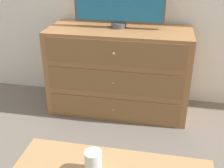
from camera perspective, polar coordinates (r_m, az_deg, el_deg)
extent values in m
plane|color=#70665B|center=(3.12, 1.07, -1.95)|extent=(12.00, 12.00, 0.00)
cube|color=#9E6B3D|center=(2.68, 1.40, 2.71)|extent=(1.29, 0.53, 0.81)
cube|color=brown|center=(2.57, 0.32, -5.15)|extent=(1.19, 0.01, 0.22)
sphere|color=tan|center=(2.56, 0.30, -5.22)|extent=(0.02, 0.02, 0.02)
cube|color=brown|center=(2.44, 0.34, 0.29)|extent=(1.19, 0.01, 0.22)
sphere|color=tan|center=(2.43, 0.31, 0.23)|extent=(0.02, 0.02, 0.02)
cube|color=brown|center=(2.33, 0.36, 6.27)|extent=(1.19, 0.01, 0.22)
sphere|color=tan|center=(2.33, 0.33, 6.22)|extent=(0.02, 0.02, 0.02)
cylinder|color=#515156|center=(2.58, 1.39, 11.87)|extent=(0.14, 0.14, 0.05)
cylinder|color=beige|center=(1.40, -3.81, -16.25)|extent=(0.08, 0.08, 0.07)
cylinder|color=white|center=(1.38, -3.84, -15.55)|extent=(0.08, 0.08, 0.12)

